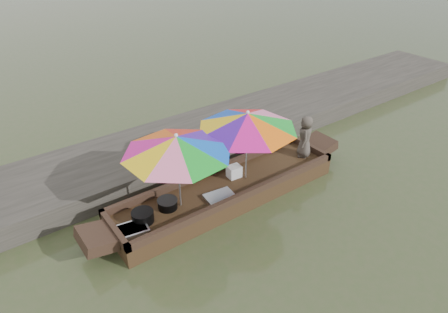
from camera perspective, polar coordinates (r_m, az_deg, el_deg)
water at (r=8.46m, az=0.40°, el=-6.09°), size 80.00×80.00×0.00m
dock at (r=9.89m, az=-7.20°, el=1.36°), size 22.00×2.20×0.50m
boat_hull at (r=8.36m, az=0.41°, el=-5.13°), size 5.00×1.20×0.35m
cooking_pot at (r=7.45m, az=-11.53°, el=-8.41°), size 0.40×0.40×0.21m
tray_crayfish at (r=7.30m, az=-13.10°, el=-10.19°), size 0.63×0.49×0.09m
tray_scallop at (r=7.90m, az=-0.62°, el=-5.76°), size 0.62×0.46×0.06m
charcoal_grill at (r=7.69m, az=-8.06°, el=-6.76°), size 0.37×0.37×0.17m
supply_bag at (r=8.45m, az=1.46°, el=-2.16°), size 0.29×0.24×0.26m
vendor at (r=9.21m, az=11.54°, el=2.82°), size 0.57×0.57×1.00m
umbrella_bow at (r=7.33m, az=-6.51°, el=-2.12°), size 2.50×2.50×1.55m
umbrella_stern at (r=8.10m, az=3.25°, el=1.53°), size 2.44×2.44×1.55m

